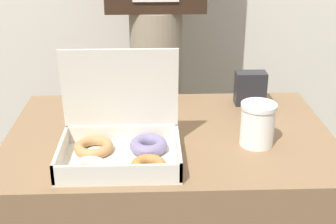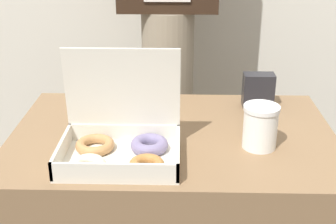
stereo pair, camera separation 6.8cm
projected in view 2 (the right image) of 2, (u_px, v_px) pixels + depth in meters
donut_box at (121, 142)px, 1.22m from camera, size 0.31×0.23×0.28m
coffee_cup at (260, 126)px, 1.27m from camera, size 0.10×0.10×0.12m
napkin_holder at (258, 90)px, 1.54m from camera, size 0.10×0.06×0.11m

